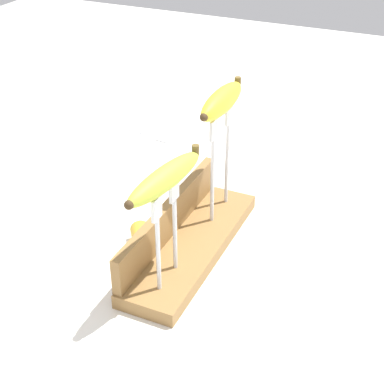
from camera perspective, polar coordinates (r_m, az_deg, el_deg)
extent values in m
plane|color=white|center=(1.07, 0.00, -5.79)|extent=(3.00, 3.00, 0.00)
cube|color=olive|center=(1.06, 0.00, -5.23)|extent=(0.38, 0.11, 0.03)
cube|color=olive|center=(1.05, -2.25, -2.59)|extent=(0.37, 0.02, 0.07)
cylinder|color=silver|center=(0.91, -3.28, -6.07)|extent=(0.01, 0.01, 0.13)
cube|color=silver|center=(0.86, -3.45, -1.62)|extent=(0.03, 0.00, 0.04)
cylinder|color=silver|center=(0.95, -1.66, -4.13)|extent=(0.01, 0.01, 0.13)
cube|color=silver|center=(0.90, -1.74, 0.21)|extent=(0.03, 0.00, 0.04)
cylinder|color=silver|center=(1.06, 1.98, 1.06)|extent=(0.01, 0.01, 0.17)
cube|color=silver|center=(1.01, 2.09, 6.02)|extent=(0.03, 0.00, 0.04)
cylinder|color=silver|center=(1.12, 3.40, 2.73)|extent=(0.01, 0.01, 0.17)
cube|color=silver|center=(1.07, 3.57, 7.49)|extent=(0.03, 0.00, 0.04)
ellipsoid|color=#B2C138|center=(0.86, -2.63, 1.35)|extent=(0.18, 0.06, 0.04)
cylinder|color=brown|center=(0.92, 0.34, 4.05)|extent=(0.01, 0.01, 0.02)
sphere|color=#3F2D19|center=(0.81, -6.12, -1.26)|extent=(0.01, 0.01, 0.01)
ellipsoid|color=yellow|center=(1.03, 2.91, 8.80)|extent=(0.16, 0.04, 0.04)
cylinder|color=brown|center=(1.09, 4.44, 10.57)|extent=(0.01, 0.01, 0.02)
sphere|color=#3F2D19|center=(0.96, 1.16, 7.24)|extent=(0.01, 0.01, 0.01)
cylinder|color=silver|center=(1.50, -5.76, 5.99)|extent=(0.03, 0.15, 0.01)
cube|color=silver|center=(1.45, -2.73, 5.17)|extent=(0.03, 0.04, 0.01)
cylinder|color=gold|center=(1.07, -4.87, -4.42)|extent=(0.07, 0.06, 0.04)
cylinder|color=beige|center=(1.10, -5.06, -3.54)|extent=(0.02, 0.03, 0.03)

